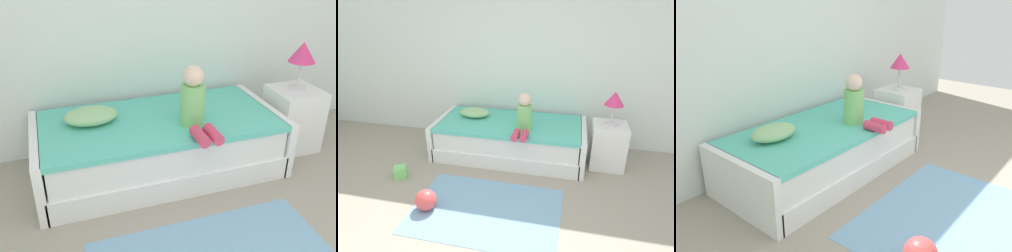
{
  "view_description": "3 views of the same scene",
  "coord_description": "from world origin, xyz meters",
  "views": [
    {
      "loc": [
        -1.01,
        -0.81,
        1.93
      ],
      "look_at": [
        -0.15,
        1.75,
        0.55
      ],
      "focal_mm": 41.1,
      "sensor_mm": 36.0,
      "label": 1
    },
    {
      "loc": [
        0.66,
        -1.78,
        2.14
      ],
      "look_at": [
        -0.15,
        1.75,
        0.55
      ],
      "focal_mm": 31.75,
      "sensor_mm": 36.0,
      "label": 2
    },
    {
      "loc": [
        -2.47,
        -0.2,
        1.69
      ],
      "look_at": [
        -0.15,
        1.75,
        0.55
      ],
      "focal_mm": 36.75,
      "sensor_mm": 36.0,
      "label": 3
    }
  ],
  "objects": [
    {
      "name": "bed",
      "position": [
        -0.15,
        2.0,
        0.25
      ],
      "size": [
        2.11,
        1.0,
        0.5
      ],
      "color": "white",
      "rests_on": "ground"
    },
    {
      "name": "toy_block",
      "position": [
        -1.39,
        1.08,
        0.07
      ],
      "size": [
        0.2,
        0.2,
        0.15
      ],
      "primitive_type": "cube",
      "rotation": [
        0.0,
        0.0,
        0.48
      ],
      "color": "#7FD872",
      "rests_on": "ground"
    },
    {
      "name": "nightstand",
      "position": [
        1.2,
        1.98,
        0.3
      ],
      "size": [
        0.44,
        0.44,
        0.6
      ],
      "primitive_type": "cube",
      "color": "white",
      "rests_on": "ground"
    },
    {
      "name": "table_lamp",
      "position": [
        1.2,
        1.98,
        0.94
      ],
      "size": [
        0.24,
        0.24,
        0.45
      ],
      "color": "silver",
      "rests_on": "nightstand"
    },
    {
      "name": "pillow",
      "position": [
        -0.7,
        2.1,
        0.56
      ],
      "size": [
        0.44,
        0.3,
        0.13
      ],
      "primitive_type": "ellipsoid",
      "color": "#99CC8C",
      "rests_on": "bed"
    },
    {
      "name": "child_figure",
      "position": [
        0.08,
        1.77,
        0.7
      ],
      "size": [
        0.2,
        0.51,
        0.5
      ],
      "color": "#7FC672",
      "rests_on": "bed"
    },
    {
      "name": "toy_ball",
      "position": [
        -0.77,
        0.58,
        0.12
      ],
      "size": [
        0.23,
        0.23,
        0.23
      ],
      "primitive_type": "sphere",
      "color": "#E54C4C",
      "rests_on": "ground"
    },
    {
      "name": "area_rug",
      "position": [
        -0.13,
        0.7,
        0.0
      ],
      "size": [
        1.6,
        1.1,
        0.01
      ],
      "primitive_type": "cube",
      "color": "#7AA8CC",
      "rests_on": "ground"
    },
    {
      "name": "wall_rear",
      "position": [
        0.0,
        2.6,
        1.45
      ],
      "size": [
        7.2,
        0.1,
        2.9
      ],
      "primitive_type": "cube",
      "color": "silver",
      "rests_on": "ground"
    }
  ]
}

